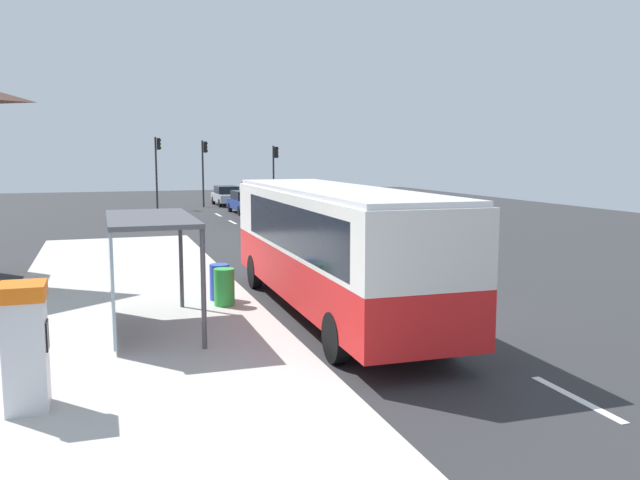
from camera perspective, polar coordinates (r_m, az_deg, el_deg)
ground_plane at (r=29.79m, az=-4.39°, el=-0.40°), size 56.00×92.00×0.04m
sidewalk_platform at (r=17.12m, az=-15.61°, el=-6.14°), size 6.20×30.00×0.18m
lane_stripe_seg_0 at (r=12.03m, az=21.20°, el=-12.60°), size 0.16×2.20×0.01m
lane_stripe_seg_1 at (r=16.01m, az=9.70°, el=-7.22°), size 0.16×2.20×0.01m
lane_stripe_seg_2 at (r=20.44m, az=3.10°, el=-3.92°), size 0.16×2.20×0.01m
lane_stripe_seg_3 at (r=25.08m, az=-1.07°, el=-1.79°), size 0.16×2.20×0.01m
lane_stripe_seg_4 at (r=29.84m, az=-3.92°, el=-0.33°), size 0.16×2.20×0.01m
lane_stripe_seg_5 at (r=34.67m, az=-5.98°, el=0.73°), size 0.16×2.20×0.01m
lane_stripe_seg_6 at (r=39.54m, az=-7.54°, el=1.53°), size 0.16×2.20×0.01m
lane_stripe_seg_7 at (r=44.44m, az=-8.75°, el=2.15°), size 0.16×2.20×0.01m
bus at (r=16.46m, az=0.91°, el=-0.19°), size 2.67×11.05×3.21m
white_van at (r=39.56m, az=-4.71°, el=3.52°), size 2.18×5.27×2.30m
sedan_near at (r=52.65m, az=-8.04°, el=3.83°), size 1.87×4.42×1.52m
sedan_far at (r=45.50m, az=-6.38°, el=3.31°), size 1.96×4.46×1.52m
ticket_machine at (r=10.97m, az=-24.03°, el=-8.31°), size 0.66×0.76×1.94m
recycling_bin_green at (r=17.07m, az=-8.25°, el=-4.03°), size 0.52×0.52×0.95m
recycling_bin_blue at (r=17.75m, az=-8.64°, el=-3.60°), size 0.52×0.52×0.95m
traffic_light_near_side at (r=50.53m, az=-3.92°, el=6.37°), size 0.49×0.28×4.64m
traffic_light_far_side at (r=49.89m, az=-13.84°, el=6.58°), size 0.49×0.28×5.24m
traffic_light_median at (r=51.09m, az=-9.96°, el=6.55°), size 0.49×0.28×5.03m
bus_shelter at (r=14.88m, az=-15.57°, el=-0.29°), size 1.80×4.00×2.50m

